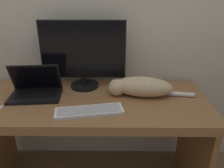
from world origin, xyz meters
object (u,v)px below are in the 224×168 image
external_keyboard (89,111)px  cat (140,86)px  monitor (83,54)px  laptop (36,90)px

external_keyboard → cat: cat is taller
monitor → external_keyboard: size_ratio=1.44×
monitor → cat: monitor is taller
laptop → cat: laptop is taller
laptop → monitor: bearing=22.5°
laptop → cat: size_ratio=0.60×
laptop → cat: (0.74, 0.01, 0.02)m
monitor → laptop: monitor is taller
laptop → external_keyboard: bearing=-34.4°
monitor → external_keyboard: monitor is taller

